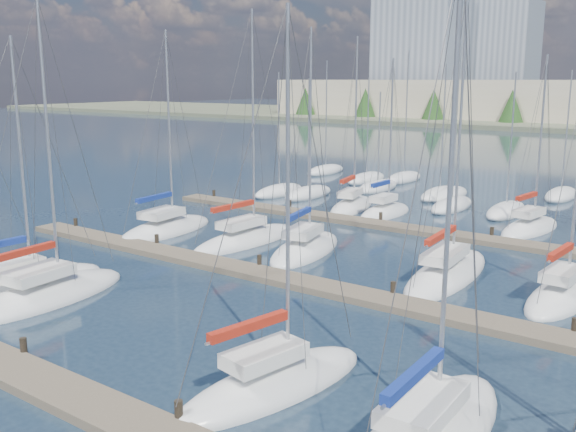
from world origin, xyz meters
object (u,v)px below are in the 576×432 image
Objects in this scene: sailboat_h at (166,229)px; sailboat_j at (305,249)px; sailboat_i at (246,239)px; sailboat_k at (447,273)px; sailboat_p at (530,228)px; sailboat_l at (563,296)px; sailboat_d at (273,384)px; sailboat_c at (47,295)px; sailboat_o at (385,212)px; sailboat_n at (351,206)px; sailboat_b at (17,288)px.

sailboat_h reaches higher than sailboat_j.
sailboat_k is at bearing 4.84° from sailboat_i.
sailboat_k is 13.27m from sailboat_p.
sailboat_l is at bearing 3.61° from sailboat_i.
sailboat_d is 14.18m from sailboat_c.
sailboat_l is at bearing 80.70° from sailboat_d.
sailboat_o is 1.07× the size of sailboat_l.
sailboat_j is at bearing -83.42° from sailboat_n.
sailboat_k is 1.05× the size of sailboat_c.
sailboat_j is (1.06, -12.35, -0.02)m from sailboat_o.
sailboat_j reaches higher than sailboat_d.
sailboat_c is at bearing -103.82° from sailboat_n.
sailboat_l is 0.93× the size of sailboat_p.
sailboat_p is at bearing 115.51° from sailboat_l.
sailboat_i reaches higher than sailboat_n.
sailboat_n is 22.93m from sailboat_l.
sailboat_j is 14.61m from sailboat_l.
sailboat_d reaches higher than sailboat_p.
sailboat_k is (16.16, 14.47, 0.01)m from sailboat_b.
sailboat_i is (2.99, 13.97, 0.02)m from sailboat_b.
sailboat_b reaches higher than sailboat_p.
sailboat_l is (21.93, 14.29, 0.01)m from sailboat_b.
sailboat_i is 1.30× the size of sailboat_l.
sailboat_h is at bearing -135.93° from sailboat_p.
sailboat_j is (10.62, 1.20, 0.01)m from sailboat_h.
sailboat_j is 0.91× the size of sailboat_k.
sailboat_h is 0.92× the size of sailboat_k.
sailboat_p is at bearing 30.54° from sailboat_h.
sailboat_k is at bearing -177.57° from sailboat_l.
sailboat_d is at bearing -83.02° from sailboat_p.
sailboat_n is (6.27, 14.11, 0.02)m from sailboat_h.
sailboat_l is 14.43m from sailboat_p.
sailboat_n is 27.34m from sailboat_b.
sailboat_d is 29.19m from sailboat_o.
sailboat_j is at bearing -84.08° from sailboat_o.
sailboat_o is 15.67m from sailboat_k.
sailboat_n reaches higher than sailboat_b.
sailboat_h is 1.13× the size of sailboat_o.
sailboat_n is at bearing 60.32° from sailboat_h.
sailboat_c is at bearing -72.79° from sailboat_h.
sailboat_n is 13.62m from sailboat_j.
sailboat_o is 0.86× the size of sailboat_c.
sailboat_j is at bearing 6.59° from sailboat_i.
sailboat_h is 13.48m from sailboat_b.
sailboat_n is at bearing 85.79° from sailboat_b.
sailboat_l is (15.67, -12.33, -0.02)m from sailboat_o.
sailboat_n is 0.93× the size of sailboat_k.
sailboat_j is at bearing -117.03° from sailboat_p.
sailboat_j is at bearing 131.99° from sailboat_d.
sailboat_k reaches higher than sailboat_i.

